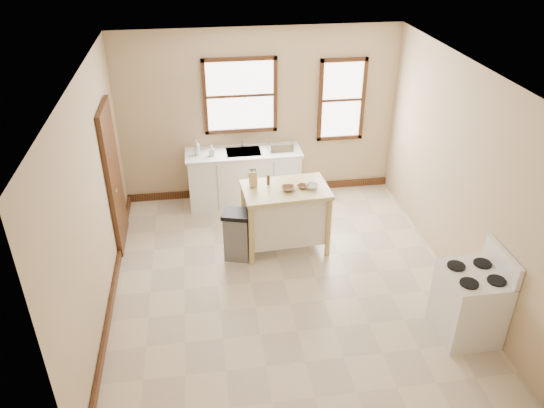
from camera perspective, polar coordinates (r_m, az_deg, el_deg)
The scene contains 23 objects.
floor at distance 7.18m, azimuth 1.27°, elevation -8.17°, with size 5.00×5.00×0.00m, color #C3B29B.
ceiling at distance 5.88m, azimuth 1.58°, elevation 13.85°, with size 5.00×5.00×0.00m, color white.
wall_back at distance 8.67m, azimuth -1.38°, elevation 9.49°, with size 4.50×0.04×2.80m, color tan.
wall_left at distance 6.46m, azimuth -18.68°, elevation 0.27°, with size 0.04×5.00×2.80m, color tan.
wall_right at distance 7.11m, azimuth 19.62°, elevation 2.88°, with size 0.04×5.00×2.80m, color tan.
window_main at distance 8.50m, azimuth -3.44°, elevation 11.54°, with size 1.17×0.06×1.22m, color #32190D, non-canonical shape.
window_side at distance 8.83m, azimuth 7.51°, elevation 11.03°, with size 0.77×0.06×1.37m, color #32190D, non-canonical shape.
door_left at distance 7.75m, azimuth -16.66°, elevation 2.75°, with size 0.06×0.90×2.10m, color #32190D.
baseboard_back at distance 9.19m, azimuth -1.26°, elevation 1.58°, with size 4.50×0.04×0.12m, color #32190D.
baseboard_left at distance 7.18m, azimuth -16.71°, elevation -9.04°, with size 0.04×5.00×0.12m, color #32190D.
sink_counter at distance 8.74m, azimuth -3.01°, elevation 2.91°, with size 1.86×0.62×0.92m, color white, non-canonical shape.
faucet at distance 8.66m, azimuth -3.23°, elevation 6.81°, with size 0.03×0.03×0.22m, color silver.
soap_bottle_a at distance 8.46m, azimuth -8.07°, elevation 6.04°, with size 0.09×0.09×0.24m, color #B2B2B2.
soap_bottle_b at distance 8.41m, azimuth -6.53°, elevation 5.73°, with size 0.08×0.08×0.17m, color #B2B2B2.
dish_rack at distance 8.58m, azimuth 0.95°, elevation 6.17°, with size 0.40×0.30×0.10m, color silver, non-canonical shape.
kitchen_island at distance 7.55m, azimuth 1.43°, elevation -1.53°, with size 1.19×0.76×0.97m, color #E1CF84, non-canonical shape.
knife_block at distance 7.32m, azimuth -2.07°, elevation 2.64°, with size 0.10×0.10×0.20m, color tan, non-canonical shape.
pepper_grinder at distance 7.37m, azimuth -0.40°, elevation 2.64°, with size 0.04×0.04×0.15m, color #3E2310.
bowl_a at distance 7.25m, azimuth 1.75°, elevation 1.66°, with size 0.19×0.19×0.05m, color brown.
bowl_b at distance 7.32m, azimuth 3.32°, elevation 1.89°, with size 0.15×0.15×0.04m, color brown.
bowl_c at distance 7.31m, azimuth 4.32°, elevation 1.89°, with size 0.18×0.18×0.05m, color white.
trash_bin at distance 7.41m, azimuth -3.75°, elevation -3.35°, with size 0.38×0.32×0.74m, color slate, non-canonical shape.
gas_stove at distance 6.46m, azimuth 20.62°, elevation -9.10°, with size 0.69×0.69×1.12m, color white, non-canonical shape.
Camera 1 is at (-0.97, -5.56, 4.43)m, focal length 35.00 mm.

